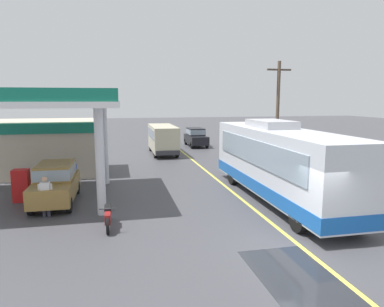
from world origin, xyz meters
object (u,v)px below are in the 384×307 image
(motorcycle_parked_forecourt, at_px, (108,216))
(minibus_opposing_lane, at_px, (163,137))
(pedestrian_near_pump, at_px, (45,194))
(car_trailing_behind_bus, at_px, (196,136))
(pedestrian_by_shop, at_px, (72,172))
(car_at_pump, at_px, (56,181))
(coach_bus_main, at_px, (279,164))

(motorcycle_parked_forecourt, bearing_deg, minibus_opposing_lane, 75.98)
(pedestrian_near_pump, relative_size, car_trailing_behind_bus, 0.40)
(pedestrian_by_shop, xyz_separation_m, car_trailing_behind_bus, (10.08, 15.25, 0.08))
(car_at_pump, xyz_separation_m, car_trailing_behind_bus, (10.50, 17.51, 0.00))
(coach_bus_main, xyz_separation_m, car_at_pump, (-10.12, 1.67, -0.71))
(pedestrian_near_pump, bearing_deg, coach_bus_main, 1.51)
(motorcycle_parked_forecourt, relative_size, pedestrian_by_shop, 1.08)
(minibus_opposing_lane, bearing_deg, pedestrian_by_shop, -119.39)
(car_at_pump, xyz_separation_m, pedestrian_by_shop, (0.42, 2.26, -0.08))
(minibus_opposing_lane, bearing_deg, motorcycle_parked_forecourt, -104.02)
(pedestrian_near_pump, distance_m, car_trailing_behind_bus, 22.14)
(coach_bus_main, distance_m, pedestrian_by_shop, 10.50)
(minibus_opposing_lane, bearing_deg, coach_bus_main, -76.82)
(minibus_opposing_lane, height_order, motorcycle_parked_forecourt, minibus_opposing_lane)
(minibus_opposing_lane, bearing_deg, car_trailing_behind_bus, 47.59)
(coach_bus_main, bearing_deg, pedestrian_near_pump, -178.49)
(minibus_opposing_lane, relative_size, motorcycle_parked_forecourt, 3.41)
(minibus_opposing_lane, height_order, pedestrian_near_pump, minibus_opposing_lane)
(minibus_opposing_lane, distance_m, car_trailing_behind_bus, 5.77)
(car_at_pump, height_order, minibus_opposing_lane, minibus_opposing_lane)
(coach_bus_main, distance_m, car_at_pump, 10.28)
(car_at_pump, relative_size, minibus_opposing_lane, 0.69)
(motorcycle_parked_forecourt, bearing_deg, pedestrian_by_shop, 108.17)
(pedestrian_by_shop, relative_size, car_trailing_behind_bus, 0.40)
(car_at_pump, height_order, pedestrian_by_shop, car_at_pump)
(car_trailing_behind_bus, bearing_deg, minibus_opposing_lane, -132.41)
(minibus_opposing_lane, xyz_separation_m, motorcycle_parked_forecourt, (-4.24, -16.97, -1.03))
(pedestrian_by_shop, distance_m, car_trailing_behind_bus, 18.28)
(car_at_pump, relative_size, pedestrian_near_pump, 2.53)
(coach_bus_main, xyz_separation_m, pedestrian_near_pump, (-10.20, -0.27, -0.79))
(pedestrian_near_pump, xyz_separation_m, car_trailing_behind_bus, (10.57, 19.45, 0.08))
(minibus_opposing_lane, xyz_separation_m, pedestrian_by_shop, (-6.20, -11.01, -0.54))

